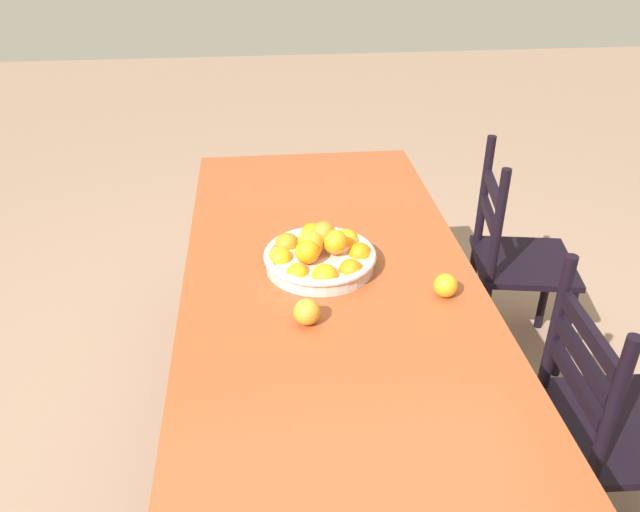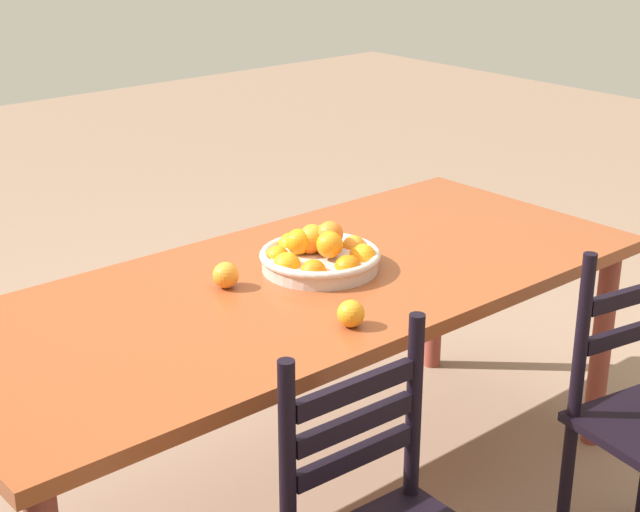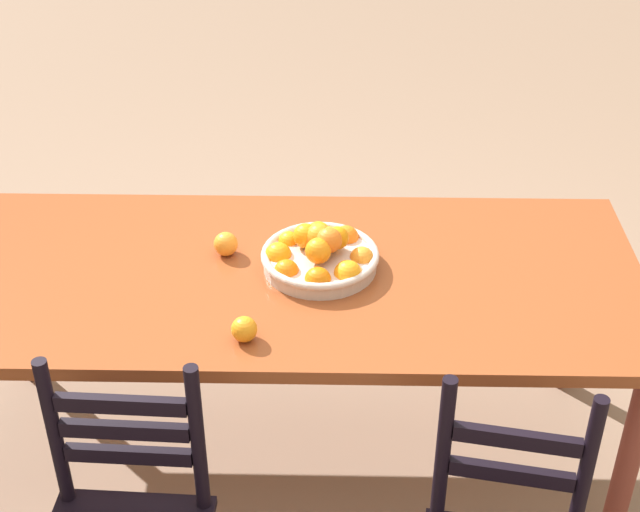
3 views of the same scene
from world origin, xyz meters
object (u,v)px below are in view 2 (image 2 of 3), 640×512
Objects in this scene: dining_table at (301,304)px; orange_loose_0 at (351,314)px; orange_loose_1 at (226,275)px; fruit_bowl at (320,254)px.

orange_loose_0 is at bearing 72.67° from dining_table.
dining_table is 29.92× the size of orange_loose_0.
dining_table is 28.68× the size of orange_loose_1.
dining_table is 6.00× the size of fruit_bowl.
orange_loose_1 is (0.28, -0.06, -0.01)m from fruit_bowl.
orange_loose_1 is at bearing -77.45° from orange_loose_0.
dining_table is 0.35m from orange_loose_0.
fruit_bowl reaches higher than dining_table.
orange_loose_0 is at bearing 102.55° from orange_loose_1.
fruit_bowl is 0.29m from orange_loose_1.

